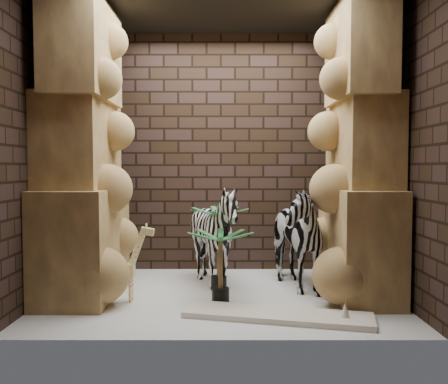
{
  "coord_description": "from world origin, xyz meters",
  "views": [
    {
      "loc": [
        0.04,
        -4.77,
        1.32
      ],
      "look_at": [
        0.04,
        0.15,
        1.06
      ],
      "focal_mm": 37.7,
      "sensor_mm": 36.0,
      "label": 1
    }
  ],
  "objects_px": {
    "palm_back": "(221,267)",
    "palm_front": "(219,248)",
    "zebra_left": "(215,241)",
    "surfboard": "(277,315)",
    "zebra_right": "(289,228)",
    "giraffe_toy": "(120,262)"
  },
  "relations": [
    {
      "from": "palm_back",
      "to": "surfboard",
      "type": "height_order",
      "value": "palm_back"
    },
    {
      "from": "zebra_left",
      "to": "palm_back",
      "type": "xyz_separation_m",
      "value": [
        0.07,
        -0.64,
        -0.15
      ]
    },
    {
      "from": "zebra_left",
      "to": "palm_front",
      "type": "height_order",
      "value": "zebra_left"
    },
    {
      "from": "zebra_left",
      "to": "palm_front",
      "type": "xyz_separation_m",
      "value": [
        0.04,
        -0.14,
        -0.05
      ]
    },
    {
      "from": "giraffe_toy",
      "to": "surfboard",
      "type": "height_order",
      "value": "giraffe_toy"
    },
    {
      "from": "palm_front",
      "to": "surfboard",
      "type": "relative_size",
      "value": 0.55
    },
    {
      "from": "zebra_right",
      "to": "palm_back",
      "type": "distance_m",
      "value": 0.99
    },
    {
      "from": "zebra_right",
      "to": "palm_back",
      "type": "xyz_separation_m",
      "value": [
        -0.74,
        -0.59,
        -0.29
      ]
    },
    {
      "from": "zebra_right",
      "to": "palm_front",
      "type": "height_order",
      "value": "zebra_right"
    },
    {
      "from": "zebra_left",
      "to": "zebra_right",
      "type": "bearing_deg",
      "value": 19.4
    },
    {
      "from": "zebra_left",
      "to": "palm_front",
      "type": "distance_m",
      "value": 0.16
    },
    {
      "from": "zebra_right",
      "to": "palm_back",
      "type": "relative_size",
      "value": 1.82
    },
    {
      "from": "zebra_right",
      "to": "giraffe_toy",
      "type": "height_order",
      "value": "zebra_right"
    },
    {
      "from": "zebra_right",
      "to": "zebra_left",
      "type": "height_order",
      "value": "zebra_right"
    },
    {
      "from": "zebra_left",
      "to": "surfboard",
      "type": "height_order",
      "value": "zebra_left"
    },
    {
      "from": "palm_back",
      "to": "palm_front",
      "type": "bearing_deg",
      "value": 92.51
    },
    {
      "from": "zebra_right",
      "to": "surfboard",
      "type": "distance_m",
      "value": 1.23
    },
    {
      "from": "palm_front",
      "to": "zebra_right",
      "type": "bearing_deg",
      "value": 6.99
    },
    {
      "from": "palm_front",
      "to": "surfboard",
      "type": "xyz_separation_m",
      "value": [
        0.52,
        -0.94,
        -0.43
      ]
    },
    {
      "from": "zebra_right",
      "to": "palm_front",
      "type": "distance_m",
      "value": 0.79
    },
    {
      "from": "zebra_left",
      "to": "palm_back",
      "type": "height_order",
      "value": "zebra_left"
    },
    {
      "from": "palm_front",
      "to": "palm_back",
      "type": "distance_m",
      "value": 0.51
    }
  ]
}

